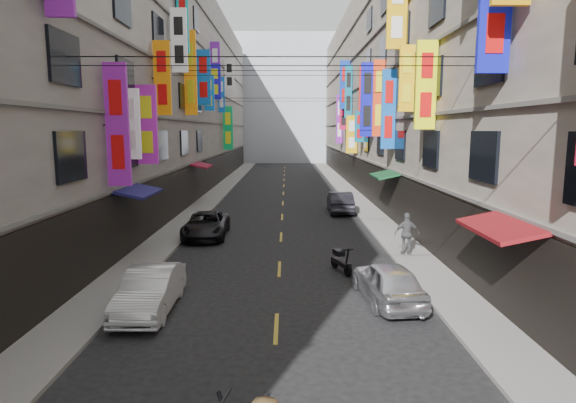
{
  "coord_description": "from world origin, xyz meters",
  "views": [
    {
      "loc": [
        0.31,
        4.77,
        5.68
      ],
      "look_at": [
        0.33,
        14.02,
        4.3
      ],
      "focal_mm": 30.0,
      "sensor_mm": 36.0,
      "label": 1
    }
  ],
  "objects_px": {
    "scooter_far_right": "(341,261)",
    "car_left_far": "(206,225)",
    "car_right_mid": "(388,282)",
    "pedestrian_rfar": "(407,234)",
    "car_right_far": "(340,202)",
    "car_left_mid": "(150,290)"
  },
  "relations": [
    {
      "from": "car_right_far",
      "to": "car_left_mid",
      "type": "bearing_deg",
      "value": 67.12
    },
    {
      "from": "scooter_far_right",
      "to": "car_left_mid",
      "type": "distance_m",
      "value": 7.78
    },
    {
      "from": "scooter_far_right",
      "to": "car_left_mid",
      "type": "bearing_deg",
      "value": 15.39
    },
    {
      "from": "car_right_mid",
      "to": "car_right_far",
      "type": "distance_m",
      "value": 17.59
    },
    {
      "from": "scooter_far_right",
      "to": "car_right_far",
      "type": "distance_m",
      "value": 14.2
    },
    {
      "from": "scooter_far_right",
      "to": "car_right_mid",
      "type": "bearing_deg",
      "value": 90.63
    },
    {
      "from": "car_right_mid",
      "to": "car_right_far",
      "type": "bearing_deg",
      "value": -97.71
    },
    {
      "from": "car_left_mid",
      "to": "car_right_far",
      "type": "bearing_deg",
      "value": 65.82
    },
    {
      "from": "car_left_mid",
      "to": "car_right_mid",
      "type": "distance_m",
      "value": 7.7
    },
    {
      "from": "car_right_far",
      "to": "pedestrian_rfar",
      "type": "distance_m",
      "value": 11.96
    },
    {
      "from": "car_left_far",
      "to": "scooter_far_right",
      "type": "bearing_deg",
      "value": -46.24
    },
    {
      "from": "car_right_mid",
      "to": "pedestrian_rfar",
      "type": "distance_m",
      "value": 6.12
    },
    {
      "from": "car_left_mid",
      "to": "car_right_far",
      "type": "distance_m",
      "value": 20.06
    },
    {
      "from": "scooter_far_right",
      "to": "car_left_far",
      "type": "height_order",
      "value": "car_left_far"
    },
    {
      "from": "car_left_mid",
      "to": "car_left_far",
      "type": "height_order",
      "value": "car_left_mid"
    },
    {
      "from": "car_right_far",
      "to": "pedestrian_rfar",
      "type": "xyz_separation_m",
      "value": [
        1.71,
        -11.83,
        0.34
      ]
    },
    {
      "from": "pedestrian_rfar",
      "to": "car_right_mid",
      "type": "bearing_deg",
      "value": 72.26
    },
    {
      "from": "scooter_far_right",
      "to": "car_right_mid",
      "type": "height_order",
      "value": "car_right_mid"
    },
    {
      "from": "car_left_far",
      "to": "car_right_far",
      "type": "relative_size",
      "value": 1.07
    },
    {
      "from": "car_right_mid",
      "to": "car_right_far",
      "type": "height_order",
      "value": "car_right_far"
    },
    {
      "from": "scooter_far_right",
      "to": "car_left_far",
      "type": "xyz_separation_m",
      "value": [
        -6.49,
        6.39,
        0.22
      ]
    },
    {
      "from": "car_right_mid",
      "to": "car_left_far",
      "type": "bearing_deg",
      "value": -58.75
    }
  ]
}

